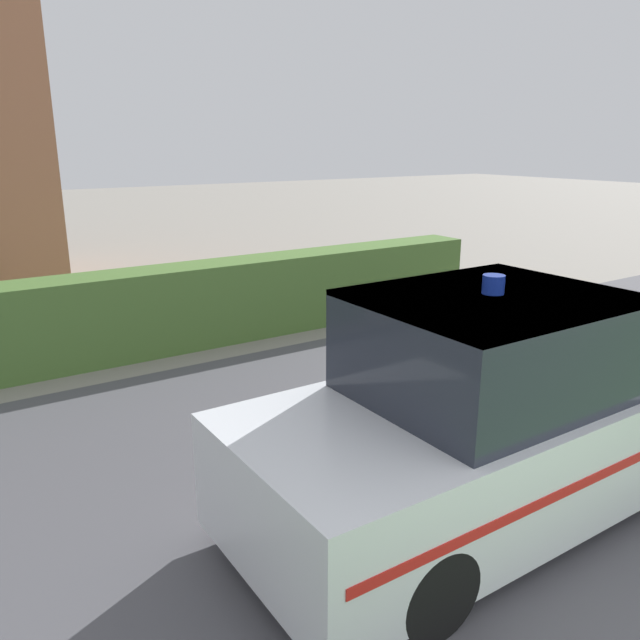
# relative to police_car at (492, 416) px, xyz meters

# --- Properties ---
(road_strip) EXTENTS (28.00, 5.97, 0.01)m
(road_strip) POSITION_rel_police_car_xyz_m (-0.54, 1.34, -0.79)
(road_strip) COLOR #4C4C51
(road_strip) RESTS_ON ground
(garden_hedge) EXTENTS (9.05, 0.69, 1.14)m
(garden_hedge) POSITION_rel_police_car_xyz_m (0.04, 5.16, -0.22)
(garden_hedge) COLOR #4C7233
(garden_hedge) RESTS_ON ground
(police_car) EXTENTS (4.19, 1.68, 1.88)m
(police_car) POSITION_rel_police_car_xyz_m (0.00, 0.00, 0.00)
(police_car) COLOR black
(police_car) RESTS_ON road_strip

